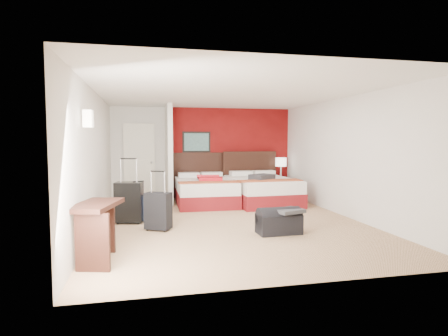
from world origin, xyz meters
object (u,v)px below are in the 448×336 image
object	(u,v)px
bed_left	(205,192)
desk	(97,232)
nightstand	(281,187)
suitcase_navy	(139,210)
duffel_bag	(279,223)
table_lamp	(281,167)
suitcase_black	(129,203)
bed_right	(262,191)
red_suitcase_open	(210,178)
suitcase_charcoal	(158,212)

from	to	relation	value
bed_left	desk	distance (m)	4.57
nightstand	suitcase_navy	world-z (taller)	nightstand
bed_left	duffel_bag	bearing A→B (deg)	-75.51
table_lamp	suitcase_black	size ratio (longest dim) A/B	0.72
nightstand	suitcase_black	bearing A→B (deg)	-144.72
bed_right	desk	size ratio (longest dim) A/B	2.26
table_lamp	duffel_bag	xyz separation A→B (m)	(-1.54, -3.94, -0.64)
red_suitcase_open	suitcase_navy	xyz separation A→B (m)	(-1.70, -1.67, -0.41)
desk	suitcase_charcoal	bearing A→B (deg)	75.42
bed_right	suitcase_black	distance (m)	3.61
bed_right	red_suitcase_open	bearing A→B (deg)	174.27
nightstand	red_suitcase_open	bearing A→B (deg)	-155.91
suitcase_navy	duffel_bag	bearing A→B (deg)	-50.75
table_lamp	suitcase_charcoal	size ratio (longest dim) A/B	0.86
nightstand	suitcase_navy	xyz separation A→B (m)	(-3.90, -2.51, -0.03)
suitcase_black	desk	bearing A→B (deg)	-86.22
bed_right	suitcase_charcoal	size ratio (longest dim) A/B	3.30
bed_left	table_lamp	xyz separation A→B (m)	(2.30, 0.74, 0.53)
bed_left	bed_right	distance (m)	1.45
bed_right	duffel_bag	size ratio (longest dim) A/B	2.88
suitcase_charcoal	duffel_bag	xyz separation A→B (m)	(2.01, -0.68, -0.14)
bed_left	red_suitcase_open	distance (m)	0.38
red_suitcase_open	duffel_bag	bearing A→B (deg)	-66.10
table_lamp	duffel_bag	world-z (taller)	table_lamp
suitcase_black	red_suitcase_open	bearing A→B (deg)	54.80
suitcase_black	duffel_bag	size ratio (longest dim) A/B	1.04
suitcase_charcoal	nightstand	bearing A→B (deg)	71.24
red_suitcase_open	bed_right	bearing A→B (deg)	8.38
suitcase_black	suitcase_charcoal	bearing A→B (deg)	-40.54
red_suitcase_open	nightstand	bearing A→B (deg)	32.91
red_suitcase_open	suitcase_navy	distance (m)	2.42
duffel_bag	desk	bearing A→B (deg)	-165.19
bed_left	suitcase_black	xyz separation A→B (m)	(-1.78, -1.82, 0.08)
bed_right	nightstand	xyz separation A→B (m)	(0.87, 0.93, -0.04)
suitcase_charcoal	bed_left	bearing A→B (deg)	92.22
suitcase_navy	duffel_bag	distance (m)	2.76
bed_left	nightstand	size ratio (longest dim) A/B	3.65
nightstand	suitcase_black	world-z (taller)	suitcase_black
red_suitcase_open	suitcase_black	size ratio (longest dim) A/B	1.01
suitcase_navy	duffel_bag	size ratio (longest dim) A/B	0.67
red_suitcase_open	bed_left	bearing A→B (deg)	146.91
bed_right	suitcase_black	size ratio (longest dim) A/B	2.77
bed_right	desk	bearing A→B (deg)	-134.68
suitcase_black	desk	size ratio (longest dim) A/B	0.82
bed_right	suitcase_navy	xyz separation A→B (m)	(-3.04, -1.59, -0.07)
bed_left	duffel_bag	distance (m)	3.29
duffel_bag	desk	world-z (taller)	desk
nightstand	duffel_bag	xyz separation A→B (m)	(-1.54, -3.94, -0.09)
nightstand	suitcase_charcoal	bearing A→B (deg)	-134.40
suitcase_navy	desk	distance (m)	2.34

